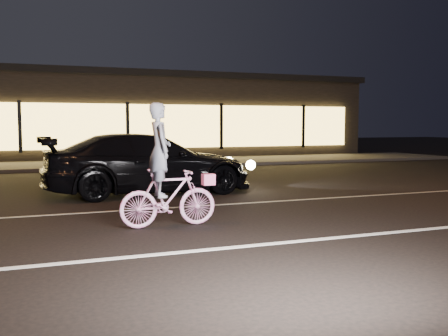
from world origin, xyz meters
name	(u,v)px	position (x,y,z in m)	size (l,w,h in m)	color
ground	(275,221)	(0.00, 0.00, 0.00)	(90.00, 90.00, 0.00)	black
lane_stripe_near	(320,239)	(0.00, -1.50, 0.00)	(60.00, 0.12, 0.01)	silver
lane_stripe_far	(233,204)	(0.00, 2.00, 0.00)	(60.00, 0.10, 0.01)	gray
sidewalk	(136,163)	(0.00, 13.00, 0.06)	(30.00, 4.00, 0.12)	#383533
storefront	(114,116)	(0.00, 18.97, 2.15)	(25.40, 8.42, 4.20)	black
cyclist	(166,183)	(-1.91, 0.18, 0.73)	(1.63, 0.56, 2.05)	#D73795
sedan	(149,164)	(-1.31, 4.23, 0.74)	(5.17, 2.29, 1.47)	black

